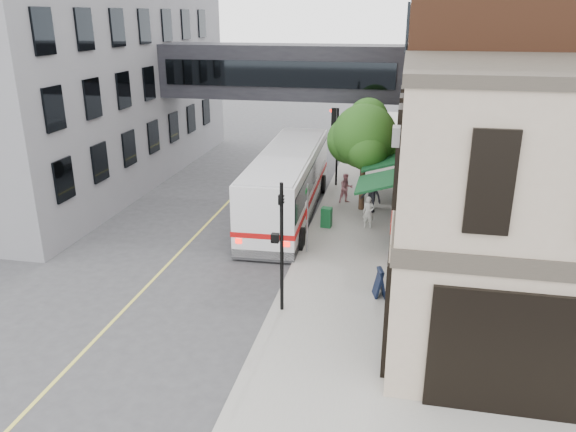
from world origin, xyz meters
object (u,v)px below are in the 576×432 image
at_px(pedestrian_b, 346,188).
at_px(sandwich_board, 380,283).
at_px(newspaper_box, 326,217).
at_px(bus, 288,181).
at_px(pedestrian_a, 368,212).
at_px(pedestrian_c, 371,195).

bearing_deg(pedestrian_b, sandwich_board, -105.81).
bearing_deg(newspaper_box, bus, 149.68).
height_order(pedestrian_a, sandwich_board, pedestrian_a).
bearing_deg(pedestrian_a, bus, 164.99).
xyz_separation_m(pedestrian_a, pedestrian_b, (-1.42, 3.49, 0.04)).
bearing_deg(sandwich_board, newspaper_box, 98.54).
bearing_deg(pedestrian_a, sandwich_board, -79.58).
bearing_deg(pedestrian_c, pedestrian_b, 166.20).
relative_size(pedestrian_a, sandwich_board, 1.44).
relative_size(pedestrian_b, sandwich_board, 1.52).
bearing_deg(sandwich_board, bus, 106.76).
bearing_deg(bus, pedestrian_c, 11.57).
distance_m(bus, pedestrian_c, 4.26).
height_order(pedestrian_a, pedestrian_c, pedestrian_c).
height_order(pedestrian_c, sandwich_board, pedestrian_c).
bearing_deg(sandwich_board, pedestrian_a, 82.48).
xyz_separation_m(pedestrian_b, pedestrian_c, (1.39, -1.30, 0.12)).
bearing_deg(bus, newspaper_box, -36.89).
distance_m(pedestrian_c, newspaper_box, 3.17).
xyz_separation_m(pedestrian_a, newspaper_box, (-1.93, -0.31, -0.28)).
relative_size(bus, pedestrian_c, 6.65).
height_order(pedestrian_a, pedestrian_b, pedestrian_b).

